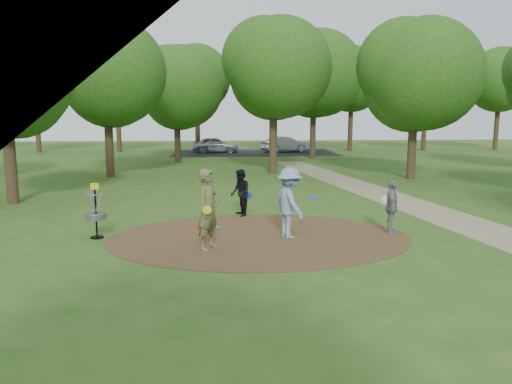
{
  "coord_description": "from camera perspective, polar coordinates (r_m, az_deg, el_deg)",
  "views": [
    {
      "loc": [
        -1.09,
        -13.48,
        3.43
      ],
      "look_at": [
        0.0,
        1.2,
        1.1
      ],
      "focal_mm": 35.0,
      "sensor_mm": 36.0,
      "label": 1
    }
  ],
  "objects": [
    {
      "name": "player_throwing_with_disc",
      "position": [
        13.81,
        3.84,
        -1.26
      ],
      "size": [
        1.38,
        1.43,
        1.96
      ],
      "color": "#7C91B9",
      "rests_on": "ground"
    },
    {
      "name": "dirt_clearing",
      "position": [
        13.95,
        0.37,
        -5.2
      ],
      "size": [
        8.4,
        8.4,
        0.02
      ],
      "primitive_type": "cylinder",
      "color": "#47301C",
      "rests_on": "ground"
    },
    {
      "name": "disc_ground_red",
      "position": [
        15.37,
        -7.12,
        -3.86
      ],
      "size": [
        0.22,
        0.22,
        0.02
      ],
      "primitive_type": "cylinder",
      "color": "red",
      "rests_on": "dirt_clearing"
    },
    {
      "name": "disc_golf_basket",
      "position": [
        14.43,
        -17.85,
        -1.65
      ],
      "size": [
        0.63,
        0.63,
        1.54
      ],
      "color": "black",
      "rests_on": "ground"
    },
    {
      "name": "ground",
      "position": [
        13.95,
        0.37,
        -5.24
      ],
      "size": [
        100.0,
        100.0,
        0.0
      ],
      "primitive_type": "plane",
      "color": "#2D5119",
      "rests_on": "ground"
    },
    {
      "name": "player_waiting_with_disc",
      "position": [
        14.75,
        15.26,
        -1.66
      ],
      "size": [
        0.61,
        0.99,
        1.57
      ],
      "color": "gray",
      "rests_on": "ground"
    },
    {
      "name": "car_left",
      "position": [
        44.06,
        -4.66,
        5.41
      ],
      "size": [
        4.06,
        1.65,
        1.38
      ],
      "primitive_type": "imported",
      "rotation": [
        0.0,
        0.0,
        1.58
      ],
      "color": "#A9ADB0",
      "rests_on": "ground"
    },
    {
      "name": "parking_lot",
      "position": [
        43.73,
        -0.17,
        4.51
      ],
      "size": [
        14.0,
        8.0,
        0.01
      ],
      "primitive_type": "cube",
      "color": "black",
      "rests_on": "ground"
    },
    {
      "name": "player_walking_with_disc",
      "position": [
        16.7,
        -1.8,
        -0.1
      ],
      "size": [
        0.77,
        0.88,
        1.58
      ],
      "color": "black",
      "rests_on": "ground"
    },
    {
      "name": "car_right",
      "position": [
        44.47,
        3.37,
        5.46
      ],
      "size": [
        4.46,
        2.75,
        1.39
      ],
      "primitive_type": "imported",
      "rotation": [
        0.0,
        0.0,
        1.9
      ],
      "color": "#94959A",
      "rests_on": "ground"
    },
    {
      "name": "footpath",
      "position": [
        17.58,
        21.46,
        -2.87
      ],
      "size": [
        7.55,
        39.89,
        0.01
      ],
      "primitive_type": "cube",
      "rotation": [
        0.0,
        0.0,
        0.14
      ],
      "color": "#8C7A5B",
      "rests_on": "ground"
    },
    {
      "name": "disc_ground_cyan",
      "position": [
        15.16,
        -4.48,
        -4.0
      ],
      "size": [
        0.22,
        0.22,
        0.02
      ],
      "primitive_type": "cylinder",
      "color": "#1A97D6",
      "rests_on": "dirt_clearing"
    },
    {
      "name": "tree_ring",
      "position": [
        23.11,
        4.74,
        13.41
      ],
      "size": [
        36.71,
        46.09,
        9.35
      ],
      "color": "#332316",
      "rests_on": "ground"
    },
    {
      "name": "player_observer_with_disc",
      "position": [
        12.62,
        -5.48,
        -2.0
      ],
      "size": [
        0.81,
        0.9,
        2.07
      ],
      "color": "brown",
      "rests_on": "ground"
    }
  ]
}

